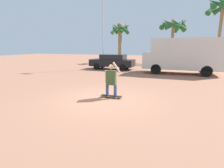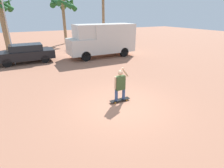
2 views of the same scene
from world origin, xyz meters
name	(u,v)px [view 1 (image 1 of 2)]	position (x,y,z in m)	size (l,w,h in m)	color
ground_plane	(105,99)	(0.00, 0.00, 0.00)	(80.00, 80.00, 0.00)	#A36B51
skateboard	(111,96)	(0.17, 0.33, 0.08)	(0.98, 0.25, 0.09)	black
person_skateboarder	(111,79)	(0.17, 0.33, 0.89)	(0.72, 0.22, 1.55)	#384C7A
camper_van	(183,55)	(3.37, 9.20, 1.63)	(6.18, 2.22, 2.97)	black
parked_car_black	(112,61)	(-3.27, 10.02, 0.80)	(4.47, 1.77, 1.52)	black
palm_tree_near_van	(223,7)	(7.62, 18.15, 6.79)	(3.95, 3.92, 8.05)	#8E704C
palm_tree_center_background	(173,26)	(2.20, 18.83, 4.98)	(3.84, 3.87, 6.04)	#8E704C
palm_tree_far_left	(120,32)	(-4.78, 17.38, 4.26)	(3.01, 3.02, 5.54)	#8E704C
flagpole	(103,25)	(-4.09, 9.71, 4.41)	(1.00, 0.12, 7.93)	#B7B7BC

